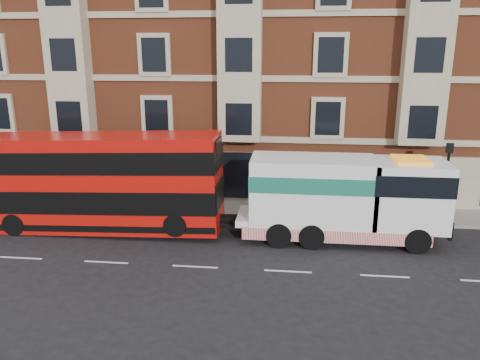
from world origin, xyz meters
The scene contains 8 objects.
ground centered at (0.00, 0.00, 0.00)m, with size 120.00×120.00×0.00m, color black.
sidewalk centered at (0.00, 7.50, 0.07)m, with size 90.00×3.00×0.15m, color slate.
victorian_terrace centered at (0.50, 15.00, 10.07)m, with size 45.00×12.00×20.40m.
lamp_post_west centered at (-6.00, 6.20, 2.68)m, with size 0.35×0.15×4.35m.
lamp_post_east centered at (12.00, 6.20, 2.68)m, with size 0.35×0.15×4.35m.
double_decker_bus centered at (-5.63, 3.80, 2.64)m, with size 12.30×2.82×4.98m.
tow_truck centered at (6.43, 3.80, 2.18)m, with size 9.85×2.91×4.11m.
pedestrian centered at (-10.34, 7.13, 0.91)m, with size 0.55×0.36×1.52m, color #1B2536.
Camera 1 is at (3.99, -18.15, 9.01)m, focal length 35.00 mm.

